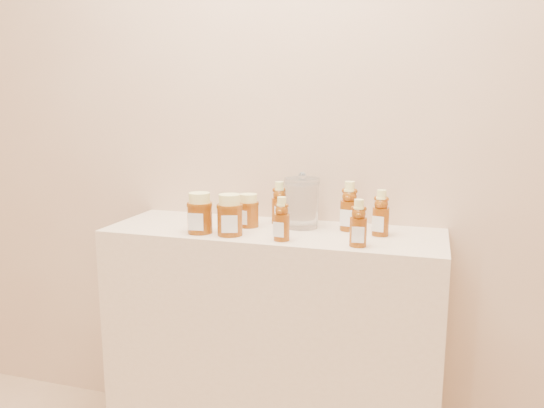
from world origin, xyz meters
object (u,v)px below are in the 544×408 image
(bear_bottle_back_left, at_px, (279,200))
(glass_canister, at_px, (302,201))
(bear_bottle_front_left, at_px, (282,216))
(display_table, at_px, (273,347))
(honey_jar_left, at_px, (200,213))

(bear_bottle_back_left, relative_size, glass_canister, 0.91)
(bear_bottle_back_left, bearing_deg, bear_bottle_front_left, -92.99)
(bear_bottle_back_left, distance_m, bear_bottle_front_left, 0.25)
(bear_bottle_back_left, distance_m, glass_canister, 0.10)
(display_table, xyz_separation_m, glass_canister, (0.09, 0.07, 0.55))
(display_table, height_order, bear_bottle_back_left, bear_bottle_back_left)
(honey_jar_left, bearing_deg, bear_bottle_front_left, -8.92)
(glass_canister, bearing_deg, bear_bottle_back_left, 157.54)
(glass_canister, bearing_deg, bear_bottle_front_left, -95.34)
(bear_bottle_back_left, bearing_deg, display_table, -106.52)
(honey_jar_left, relative_size, glass_canister, 0.72)
(display_table, height_order, glass_canister, glass_canister)
(bear_bottle_back_left, bearing_deg, honey_jar_left, -155.92)
(honey_jar_left, xyz_separation_m, glass_canister, (0.32, 0.18, 0.03))
(bear_bottle_back_left, xyz_separation_m, glass_canister, (0.10, -0.04, 0.01))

